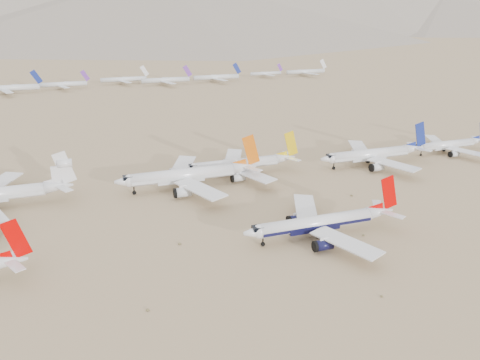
% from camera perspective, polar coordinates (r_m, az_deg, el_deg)
% --- Properties ---
extents(ground, '(7000.00, 7000.00, 0.00)m').
position_cam_1_polar(ground, '(137.51, 6.53, -8.58)').
color(ground, olive).
rests_on(ground, ground).
extents(main_airliner, '(49.02, 47.87, 17.30)m').
position_cam_1_polar(main_airliner, '(144.79, 10.03, -5.09)').
color(main_airliner, silver).
rests_on(main_airliner, ground).
extents(row2_navy_widebody, '(50.33, 49.22, 17.91)m').
position_cam_1_polar(row2_navy_widebody, '(214.94, 16.02, 3.05)').
color(row2_navy_widebody, silver).
rests_on(row2_navy_widebody, ground).
extents(row2_gold_tail, '(47.91, 46.86, 17.06)m').
position_cam_1_polar(row2_gold_tail, '(194.46, 0.15, 1.98)').
color(row2_gold_tail, silver).
rests_on(row2_gold_tail, ground).
extents(row2_orange_tail, '(53.97, 52.80, 19.25)m').
position_cam_1_polar(row2_orange_tail, '(181.00, -6.21, 0.64)').
color(row2_orange_tail, silver).
rests_on(row2_orange_tail, ground).
extents(row2_blue_far, '(40.79, 39.88, 14.49)m').
position_cam_1_polar(row2_blue_far, '(245.92, 24.18, 3.95)').
color(row2_blue_far, silver).
rests_on(row2_blue_far, ground).
extents(distant_storage_row, '(470.94, 62.98, 15.98)m').
position_cam_1_polar(distant_storage_row, '(430.15, -16.36, 11.40)').
color(distant_storage_row, silver).
rests_on(distant_storage_row, ground).
extents(foothills, '(4637.50, 1395.00, 155.00)m').
position_cam_1_polar(foothills, '(1339.93, 7.30, 20.37)').
color(foothills, slate).
rests_on(foothills, ground).
extents(desert_scrub, '(219.83, 121.67, 0.63)m').
position_cam_1_polar(desert_scrub, '(110.08, -1.23, -16.50)').
color(desert_scrub, brown).
rests_on(desert_scrub, ground).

